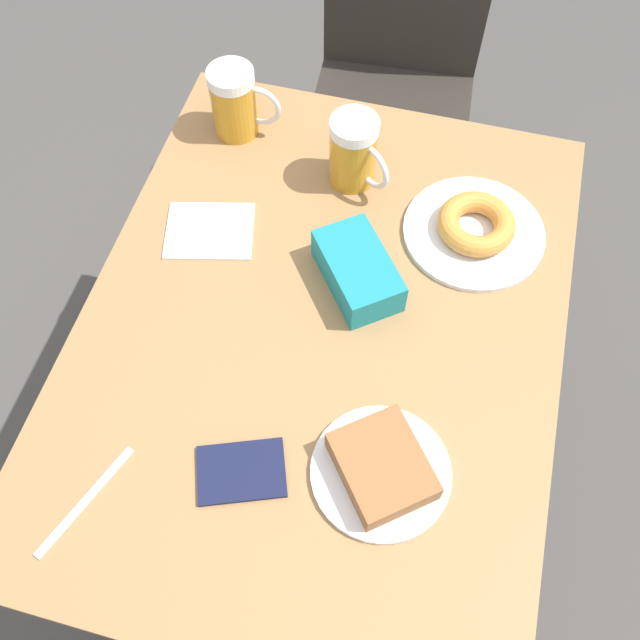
# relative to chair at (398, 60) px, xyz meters

# --- Properties ---
(ground_plane) EXTENTS (8.00, 8.00, 0.00)m
(ground_plane) POSITION_rel_chair_xyz_m (0.04, -0.91, -0.56)
(ground_plane) COLOR #474442
(table) EXTENTS (0.77, 1.03, 0.78)m
(table) POSITION_rel_chair_xyz_m (0.04, -0.91, 0.15)
(table) COLOR #997044
(table) RESTS_ON ground_plane
(chair) EXTENTS (0.43, 0.43, 0.93)m
(chair) POSITION_rel_chair_xyz_m (0.00, 0.00, 0.00)
(chair) COLOR #2D2823
(chair) RESTS_ON ground_plane
(plate_with_cake) EXTENTS (0.20, 0.20, 0.05)m
(plate_with_cake) POSITION_rel_chair_xyz_m (0.18, -1.12, 0.24)
(plate_with_cake) COLOR silver
(plate_with_cake) RESTS_ON table
(plate_with_donut) EXTENTS (0.25, 0.25, 0.05)m
(plate_with_donut) POSITION_rel_chair_xyz_m (0.25, -0.66, 0.23)
(plate_with_donut) COLOR silver
(plate_with_donut) RESTS_ON table
(beer_mug_left) EXTENTS (0.12, 0.10, 0.14)m
(beer_mug_left) POSITION_rel_chair_xyz_m (0.02, -0.59, 0.28)
(beer_mug_left) COLOR #C68C23
(beer_mug_left) RESTS_ON table
(beer_mug_center) EXTENTS (0.13, 0.09, 0.14)m
(beer_mug_center) POSITION_rel_chair_xyz_m (-0.22, -0.53, 0.28)
(beer_mug_center) COLOR #C68C23
(beer_mug_center) RESTS_ON table
(napkin_folded) EXTENTS (0.18, 0.15, 0.00)m
(napkin_folded) POSITION_rel_chair_xyz_m (-0.20, -0.77, 0.22)
(napkin_folded) COLOR white
(napkin_folded) RESTS_ON table
(fork) EXTENTS (0.08, 0.18, 0.00)m
(fork) POSITION_rel_chair_xyz_m (-0.21, -1.27, 0.22)
(fork) COLOR silver
(fork) RESTS_ON table
(passport_near_edge) EXTENTS (0.15, 0.13, 0.01)m
(passport_near_edge) POSITION_rel_chair_xyz_m (-0.01, -1.17, 0.22)
(passport_near_edge) COLOR #141938
(passport_near_edge) RESTS_ON table
(blue_pouch) EXTENTS (0.18, 0.19, 0.06)m
(blue_pouch) POSITION_rel_chair_xyz_m (0.08, -0.81, 0.25)
(blue_pouch) COLOR teal
(blue_pouch) RESTS_ON table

